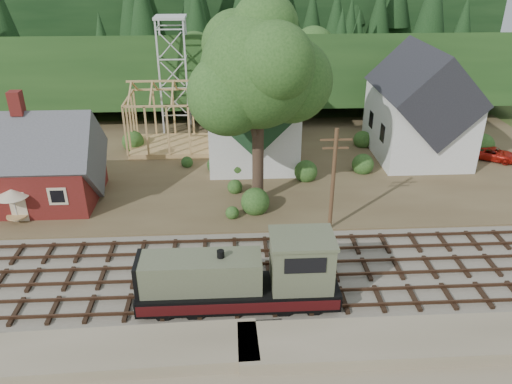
{
  "coord_description": "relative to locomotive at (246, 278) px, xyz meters",
  "views": [
    {
      "loc": [
        -0.13,
        -26.1,
        19.02
      ],
      "look_at": [
        1.63,
        6.0,
        3.0
      ],
      "focal_mm": 35.0,
      "sensor_mm": 36.0,
      "label": 1
    }
  ],
  "objects": [
    {
      "name": "car_red",
      "position": [
        24.57,
        20.24,
        -1.12
      ],
      "size": [
        4.76,
        4.03,
        1.21
      ],
      "primitive_type": "imported",
      "rotation": [
        0.0,
        0.0,
        1.01
      ],
      "color": "#B7190E",
      "rests_on": "village_flat"
    },
    {
      "name": "big_tree",
      "position": [
        1.61,
        13.08,
        8.19
      ],
      "size": [
        10.9,
        8.4,
        14.7
      ],
      "color": "#38281E",
      "rests_on": "village_flat"
    },
    {
      "name": "patio_set",
      "position": [
        -16.77,
        10.44,
        0.56
      ],
      "size": [
        2.41,
        2.41,
        2.68
      ],
      "color": "silver",
      "rests_on": "village_flat"
    },
    {
      "name": "farmhouse",
      "position": [
        17.44,
        22.0,
        2.84
      ],
      "size": [
        8.4,
        10.8,
        10.6
      ],
      "color": "silver",
      "rests_on": "village_flat"
    },
    {
      "name": "locomotive",
      "position": [
        0.0,
        0.0,
        0.0
      ],
      "size": [
        11.27,
        2.82,
        4.53
      ],
      "color": "black",
      "rests_on": "railroad_bed"
    },
    {
      "name": "ridge",
      "position": [
        -0.56,
        61.0,
        -2.02
      ],
      "size": [
        80.0,
        20.0,
        12.0
      ],
      "primitive_type": "cube",
      "color": "black",
      "rests_on": "ground"
    },
    {
      "name": "telegraph_pole_near",
      "position": [
        6.44,
        8.2,
        2.22
      ],
      "size": [
        2.2,
        0.28,
        8.0
      ],
      "color": "#4C331E",
      "rests_on": "ground"
    },
    {
      "name": "embankment",
      "position": [
        -0.56,
        -5.5,
        -2.02
      ],
      "size": [
        64.0,
        5.0,
        1.6
      ],
      "primitive_type": "cube",
      "color": "#7F7259",
      "rests_on": "ground"
    },
    {
      "name": "depot",
      "position": [
        -16.56,
        14.0,
        1.19
      ],
      "size": [
        10.8,
        7.41,
        9.0
      ],
      "color": "#5B1B14",
      "rests_on": "village_flat"
    },
    {
      "name": "railroad_bed",
      "position": [
        -0.56,
        3.0,
        -1.94
      ],
      "size": [
        64.0,
        11.0,
        0.16
      ],
      "primitive_type": "cube",
      "color": "#726B5B",
      "rests_on": "ground"
    },
    {
      "name": "lattice_tower",
      "position": [
        -6.56,
        31.0,
        8.01
      ],
      "size": [
        3.2,
        3.2,
        12.12
      ],
      "color": "silver",
      "rests_on": "village_flat"
    },
    {
      "name": "village_flat",
      "position": [
        -0.56,
        21.0,
        -1.87
      ],
      "size": [
        64.0,
        26.0,
        0.3
      ],
      "primitive_type": "cube",
      "color": "brown",
      "rests_on": "ground"
    },
    {
      "name": "timber_frame",
      "position": [
        -6.56,
        25.0,
        1.24
      ],
      "size": [
        8.2,
        6.2,
        6.99
      ],
      "color": "tan",
      "rests_on": "village_flat"
    },
    {
      "name": "car_blue",
      "position": [
        -13.38,
        12.3,
        -1.14
      ],
      "size": [
        2.8,
        3.69,
        1.17
      ],
      "primitive_type": "imported",
      "rotation": [
        0.0,
        0.0,
        0.47
      ],
      "color": "#5D8BC7",
      "rests_on": "village_flat"
    },
    {
      "name": "hillside",
      "position": [
        -0.56,
        45.0,
        -2.02
      ],
      "size": [
        70.0,
        28.96,
        12.74
      ],
      "primitive_type": "cube",
      "rotation": [
        -0.17,
        0.0,
        0.0
      ],
      "color": "#1E3F19",
      "rests_on": "ground"
    },
    {
      "name": "ground",
      "position": [
        -0.56,
        3.0,
        -2.02
      ],
      "size": [
        140.0,
        140.0,
        0.0
      ],
      "primitive_type": "plane",
      "color": "#384C1E",
      "rests_on": "ground"
    },
    {
      "name": "church",
      "position": [
        1.44,
        22.68,
        3.16
      ],
      "size": [
        8.4,
        15.17,
        13.0
      ],
      "color": "silver",
      "rests_on": "village_flat"
    }
  ]
}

